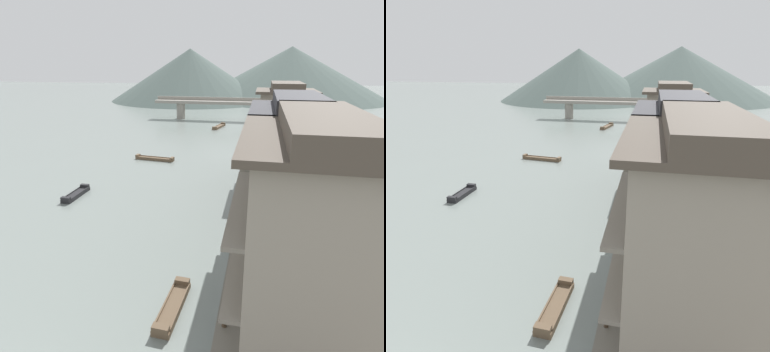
% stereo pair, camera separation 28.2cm
% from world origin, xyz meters
% --- Properties ---
extents(riverbank_right, '(18.00, 110.00, 0.74)m').
position_xyz_m(riverbank_right, '(16.71, 30.00, 0.37)').
color(riverbank_right, '#6B665B').
rests_on(riverbank_right, ground).
extents(boat_moored_nearest, '(1.89, 5.28, 0.56)m').
position_xyz_m(boat_moored_nearest, '(1.40, 55.09, 0.18)').
color(boat_moored_nearest, brown).
rests_on(boat_moored_nearest, ground).
extents(boat_moored_second, '(4.93, 1.31, 0.51)m').
position_xyz_m(boat_moored_second, '(-3.42, 31.79, 0.17)').
color(boat_moored_second, brown).
rests_on(boat_moored_second, ground).
extents(boat_moored_third, '(0.99, 3.70, 0.54)m').
position_xyz_m(boat_moored_third, '(5.49, 7.28, 0.19)').
color(boat_moored_third, brown).
rests_on(boat_moored_third, ground).
extents(boat_moored_far, '(0.88, 3.52, 0.55)m').
position_xyz_m(boat_moored_far, '(-6.58, 19.19, 0.19)').
color(boat_moored_far, '#232326').
rests_on(boat_moored_far, ground).
extents(house_waterfront_nearest, '(5.86, 8.12, 8.74)m').
position_xyz_m(house_waterfront_nearest, '(11.14, 6.99, 5.04)').
color(house_waterfront_nearest, gray).
rests_on(house_waterfront_nearest, riverbank_right).
extents(house_waterfront_second, '(5.42, 7.29, 8.74)m').
position_xyz_m(house_waterfront_second, '(10.91, 14.25, 5.04)').
color(house_waterfront_second, gray).
rests_on(house_waterfront_second, riverbank_right).
extents(house_waterfront_tall, '(6.71, 7.54, 6.14)m').
position_xyz_m(house_waterfront_tall, '(11.56, 21.50, 3.74)').
color(house_waterfront_tall, brown).
rests_on(house_waterfront_tall, riverbank_right).
extents(house_waterfront_narrow, '(5.80, 6.03, 8.74)m').
position_xyz_m(house_waterfront_narrow, '(11.11, 27.99, 5.05)').
color(house_waterfront_narrow, gray).
rests_on(house_waterfront_narrow, riverbank_right).
extents(mooring_post_dock_near, '(0.20, 0.20, 0.91)m').
position_xyz_m(mooring_post_dock_near, '(8.06, 5.97, 1.20)').
color(mooring_post_dock_near, '#473828').
rests_on(mooring_post_dock_near, riverbank_right).
extents(mooring_post_dock_mid, '(0.20, 0.20, 0.90)m').
position_xyz_m(mooring_post_dock_mid, '(8.06, 16.31, 1.19)').
color(mooring_post_dock_mid, '#473828').
rests_on(mooring_post_dock_mid, riverbank_right).
extents(stone_bridge, '(26.91, 2.40, 4.57)m').
position_xyz_m(stone_bridge, '(0.00, 64.19, 3.00)').
color(stone_bridge, gray).
rests_on(stone_bridge, ground).
extents(hill_far_west, '(51.20, 51.20, 15.96)m').
position_xyz_m(hill_far_west, '(-14.67, 104.06, 7.98)').
color(hill_far_west, '#4C5B56').
rests_on(hill_far_west, ground).
extents(hill_far_centre, '(62.48, 62.48, 16.78)m').
position_xyz_m(hill_far_centre, '(17.41, 114.42, 8.39)').
color(hill_far_centre, '#4C5B56').
rests_on(hill_far_centre, ground).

